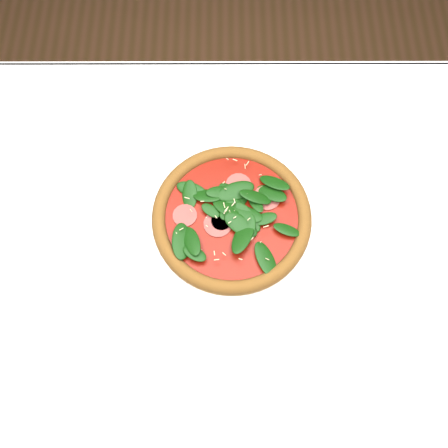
{
  "coord_description": "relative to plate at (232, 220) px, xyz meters",
  "views": [
    {
      "loc": [
        -0.01,
        -0.28,
        1.56
      ],
      "look_at": [
        -0.01,
        0.04,
        0.77
      ],
      "focal_mm": 40.0,
      "sensor_mm": 36.0,
      "label": 1
    }
  ],
  "objects": [
    {
      "name": "plate",
      "position": [
        0.0,
        0.0,
        0.0
      ],
      "size": [
        0.32,
        0.32,
        0.01
      ],
      "color": "white",
      "rests_on": "dining_table"
    },
    {
      "name": "dining_table",
      "position": [
        -0.01,
        -0.05,
        -0.11
      ],
      "size": [
        1.21,
        0.81,
        0.75
      ],
      "color": "white",
      "rests_on": "ground"
    },
    {
      "name": "pizza",
      "position": [
        -0.0,
        -0.0,
        0.02
      ],
      "size": [
        0.3,
        0.3,
        0.04
      ],
      "rotation": [
        0.0,
        0.0,
        0.08
      ],
      "color": "#A16B26",
      "rests_on": "plate"
    },
    {
      "name": "ground",
      "position": [
        -0.01,
        -0.05,
        -0.76
      ],
      "size": [
        6.0,
        6.0,
        0.0
      ],
      "primitive_type": "plane",
      "color": "brown",
      "rests_on": "ground"
    }
  ]
}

